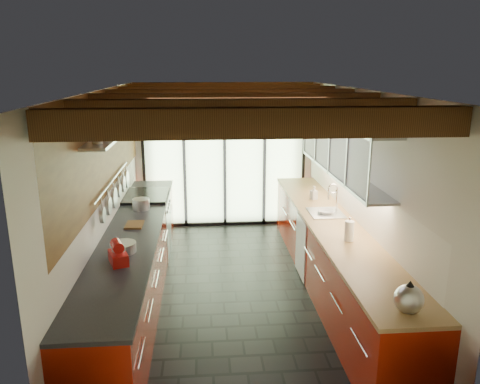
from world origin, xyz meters
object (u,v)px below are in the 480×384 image
at_px(stand_mixer, 118,254).
at_px(paper_towel, 349,231).
at_px(kettle, 409,297).
at_px(soap_bottle, 314,193).
at_px(bowl, 326,212).

xyz_separation_m(stand_mixer, paper_towel, (2.54, 0.43, 0.02)).
relative_size(stand_mixer, kettle, 0.97).
distance_m(kettle, paper_towel, 1.61).
height_order(stand_mixer, paper_towel, paper_towel).
bearing_deg(soap_bottle, kettle, -90.00).
relative_size(stand_mixer, soap_bottle, 1.56).
height_order(stand_mixer, kettle, kettle).
height_order(stand_mixer, bowl, stand_mixer).
distance_m(stand_mixer, bowl, 2.93).
bearing_deg(soap_bottle, stand_mixer, -139.42).
height_order(soap_bottle, bowl, soap_bottle).
relative_size(kettle, bowl, 1.50).
xyz_separation_m(stand_mixer, soap_bottle, (2.54, 2.18, 0.00)).
height_order(stand_mixer, soap_bottle, stand_mixer).
bearing_deg(bowl, paper_towel, -90.00).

